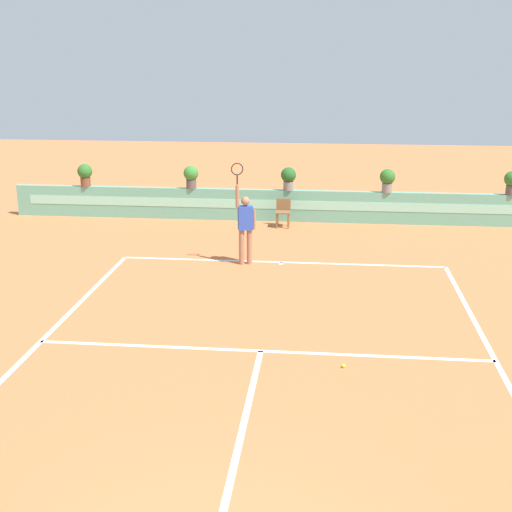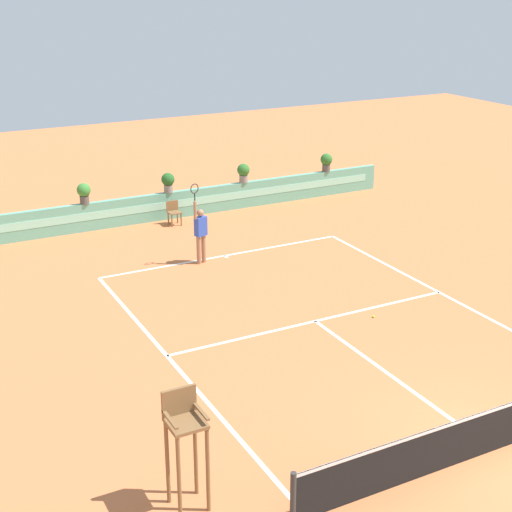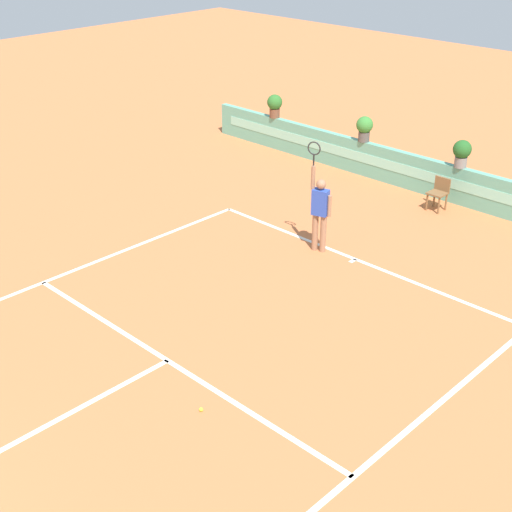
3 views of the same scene
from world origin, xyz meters
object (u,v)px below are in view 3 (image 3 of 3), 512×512
object	(u,v)px
potted_plant_left	(365,127)
tennis_ball_near_baseline	(201,410)
ball_kid_chair	(439,192)
potted_plant_far_left	(275,104)
potted_plant_centre	(462,152)
tennis_player	(320,208)

from	to	relation	value
potted_plant_left	tennis_ball_near_baseline	bearing A→B (deg)	-66.04
ball_kid_chair	tennis_ball_near_baseline	bearing A→B (deg)	-80.23
potted_plant_far_left	potted_plant_centre	xyz separation A→B (m)	(6.57, 0.00, 0.00)
ball_kid_chair	potted_plant_left	xyz separation A→B (m)	(-2.99, 0.73, 0.93)
tennis_player	potted_plant_centre	size ratio (longest dim) A/B	3.57
tennis_player	potted_plant_centre	distance (m)	4.81
tennis_ball_near_baseline	potted_plant_centre	distance (m)	10.72
potted_plant_left	ball_kid_chair	bearing A→B (deg)	-13.76
potted_plant_far_left	potted_plant_left	distance (m)	3.47
tennis_player	tennis_ball_near_baseline	size ratio (longest dim) A/B	38.01
ball_kid_chair	potted_plant_centre	bearing A→B (deg)	81.64
ball_kid_chair	tennis_player	distance (m)	4.10
ball_kid_chair	tennis_ball_near_baseline	world-z (taller)	ball_kid_chair
tennis_player	potted_plant_centre	bearing A→B (deg)	80.41
potted_plant_far_left	potted_plant_centre	bearing A→B (deg)	0.00
potted_plant_far_left	potted_plant_centre	distance (m)	6.57
ball_kid_chair	potted_plant_far_left	bearing A→B (deg)	173.54
ball_kid_chair	potted_plant_left	bearing A→B (deg)	166.24
tennis_ball_near_baseline	potted_plant_left	size ratio (longest dim) A/B	0.09
potted_plant_left	potted_plant_far_left	bearing A→B (deg)	180.00
tennis_ball_near_baseline	tennis_player	bearing A→B (deg)	112.33
potted_plant_far_left	potted_plant_left	bearing A→B (deg)	0.00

